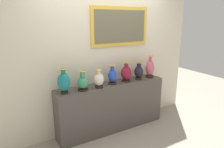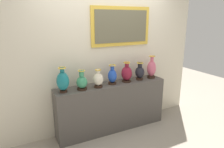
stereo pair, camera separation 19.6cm
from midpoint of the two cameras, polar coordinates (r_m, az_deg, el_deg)
ground_plane at (r=3.87m, az=1.50°, el=-15.00°), size 9.72×9.72×0.00m
display_shelf at (r=3.67m, az=1.55°, el=-9.19°), size 1.99×0.37×0.86m
back_wall at (r=3.60m, az=-0.10°, el=6.94°), size 3.72×0.14×2.83m
vase_teal at (r=3.13m, az=-11.97°, el=-1.95°), size 0.19×0.19×0.39m
vase_jade at (r=3.21m, az=-6.77°, el=-2.24°), size 0.17×0.17×0.32m
vase_ivory at (r=3.30m, az=-2.21°, el=-1.55°), size 0.17×0.17×0.30m
vase_sapphire at (r=3.46m, az=1.77°, el=-0.52°), size 0.15×0.15×0.34m
vase_burgundy at (r=3.60m, az=5.72°, el=0.19°), size 0.19×0.19×0.36m
vase_onyx at (r=3.75m, az=9.32°, el=0.54°), size 0.17×0.17×0.33m
vase_rose at (r=3.90m, az=12.49°, el=1.50°), size 0.17×0.17×0.43m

